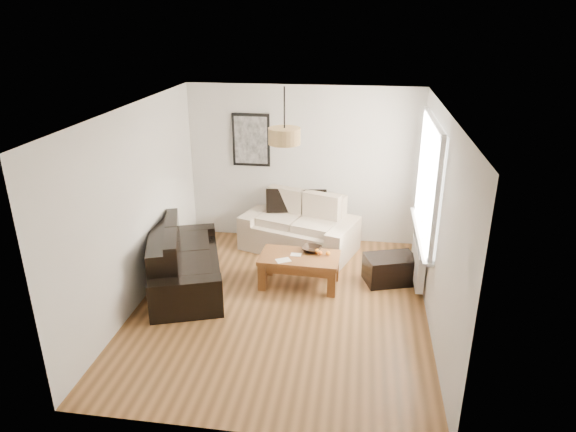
# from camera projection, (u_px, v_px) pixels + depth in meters

# --- Properties ---
(floor) EXTENTS (4.50, 4.50, 0.00)m
(floor) POSITION_uv_depth(u_px,v_px,m) (281.00, 305.00, 6.82)
(floor) COLOR brown
(floor) RESTS_ON ground
(ceiling) EXTENTS (3.80, 4.50, 0.00)m
(ceiling) POSITION_uv_depth(u_px,v_px,m) (280.00, 110.00, 5.86)
(ceiling) COLOR white
(ceiling) RESTS_ON floor
(wall_back) EXTENTS (3.80, 0.04, 2.60)m
(wall_back) POSITION_uv_depth(u_px,v_px,m) (303.00, 165.00, 8.41)
(wall_back) COLOR silver
(wall_back) RESTS_ON floor
(wall_front) EXTENTS (3.80, 0.04, 2.60)m
(wall_front) POSITION_uv_depth(u_px,v_px,m) (238.00, 313.00, 4.27)
(wall_front) COLOR silver
(wall_front) RESTS_ON floor
(wall_left) EXTENTS (0.04, 4.50, 2.60)m
(wall_left) POSITION_uv_depth(u_px,v_px,m) (136.00, 207.00, 6.60)
(wall_left) COLOR silver
(wall_left) RESTS_ON floor
(wall_right) EXTENTS (0.04, 4.50, 2.60)m
(wall_right) POSITION_uv_depth(u_px,v_px,m) (438.00, 224.00, 6.08)
(wall_right) COLOR silver
(wall_right) RESTS_ON floor
(window_bay) EXTENTS (0.14, 1.90, 1.60)m
(window_bay) POSITION_uv_depth(u_px,v_px,m) (430.00, 179.00, 6.71)
(window_bay) COLOR white
(window_bay) RESTS_ON wall_right
(radiator) EXTENTS (0.10, 0.90, 0.52)m
(radiator) POSITION_uv_depth(u_px,v_px,m) (418.00, 262.00, 7.17)
(radiator) COLOR white
(radiator) RESTS_ON wall_right
(poster) EXTENTS (0.62, 0.04, 0.87)m
(poster) POSITION_uv_depth(u_px,v_px,m) (251.00, 140.00, 8.34)
(poster) COLOR black
(poster) RESTS_ON wall_back
(pendant_shade) EXTENTS (0.40, 0.40, 0.20)m
(pendant_shade) POSITION_uv_depth(u_px,v_px,m) (284.00, 136.00, 6.27)
(pendant_shade) COLOR tan
(pendant_shade) RESTS_ON ceiling
(loveseat_cream) EXTENTS (2.01, 1.49, 0.89)m
(loveseat_cream) POSITION_uv_depth(u_px,v_px,m) (299.00, 224.00, 8.29)
(loveseat_cream) COLOR beige
(loveseat_cream) RESTS_ON floor
(sofa_leather) EXTENTS (1.50, 2.11, 0.83)m
(sofa_leather) POSITION_uv_depth(u_px,v_px,m) (185.00, 259.00, 7.18)
(sofa_leather) COLOR black
(sofa_leather) RESTS_ON floor
(coffee_table) EXTENTS (1.14, 0.65, 0.46)m
(coffee_table) POSITION_uv_depth(u_px,v_px,m) (299.00, 270.00, 7.26)
(coffee_table) COLOR brown
(coffee_table) RESTS_ON floor
(ottoman) EXTENTS (0.81, 0.65, 0.40)m
(ottoman) POSITION_uv_depth(u_px,v_px,m) (390.00, 269.00, 7.35)
(ottoman) COLOR black
(ottoman) RESTS_ON floor
(cushion_left) EXTENTS (0.41, 0.20, 0.40)m
(cushion_left) POSITION_uv_depth(u_px,v_px,m) (278.00, 200.00, 8.43)
(cushion_left) COLOR black
(cushion_left) RESTS_ON loveseat_cream
(cushion_right) EXTENTS (0.42, 0.19, 0.41)m
(cushion_right) POSITION_uv_depth(u_px,v_px,m) (314.00, 202.00, 8.34)
(cushion_right) COLOR black
(cushion_right) RESTS_ON loveseat_cream
(fruit_bowl) EXTENTS (0.33, 0.33, 0.07)m
(fruit_bowl) POSITION_uv_depth(u_px,v_px,m) (312.00, 249.00, 7.31)
(fruit_bowl) COLOR black
(fruit_bowl) RESTS_ON coffee_table
(orange_a) EXTENTS (0.07, 0.07, 0.06)m
(orange_a) POSITION_uv_depth(u_px,v_px,m) (320.00, 253.00, 7.17)
(orange_a) COLOR #D65B12
(orange_a) RESTS_ON fruit_bowl
(orange_b) EXTENTS (0.08, 0.08, 0.06)m
(orange_b) POSITION_uv_depth(u_px,v_px,m) (328.00, 253.00, 7.16)
(orange_b) COLOR orange
(orange_b) RESTS_ON fruit_bowl
(orange_c) EXTENTS (0.08, 0.08, 0.07)m
(orange_c) POSITION_uv_depth(u_px,v_px,m) (317.00, 251.00, 7.23)
(orange_c) COLOR orange
(orange_c) RESTS_ON fruit_bowl
(papers) EXTENTS (0.24, 0.21, 0.01)m
(papers) POSITION_uv_depth(u_px,v_px,m) (283.00, 260.00, 7.04)
(papers) COLOR silver
(papers) RESTS_ON coffee_table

